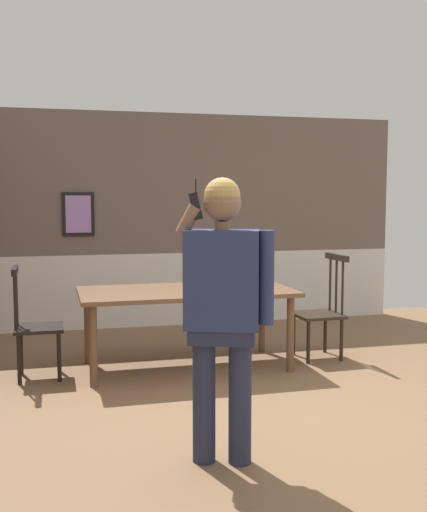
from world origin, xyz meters
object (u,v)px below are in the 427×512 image
dining_table (186,297)px  chair_near_window (321,311)px  chair_by_doorway (34,325)px  person_figure (223,299)px

dining_table → chair_near_window: size_ratio=1.92×
chair_near_window → chair_by_doorway: size_ratio=1.04×
chair_near_window → person_figure: person_figure is taller
chair_near_window → chair_by_doorway: chair_near_window is taller
chair_by_doorway → chair_near_window: bearing=90.0°
dining_table → chair_by_doorway: 1.40m
dining_table → person_figure: (-0.21, -2.13, 0.34)m
dining_table → chair_near_window: (1.39, 0.02, -0.19)m
person_figure → dining_table: bearing=-75.6°
dining_table → chair_by_doorway: size_ratio=1.99×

